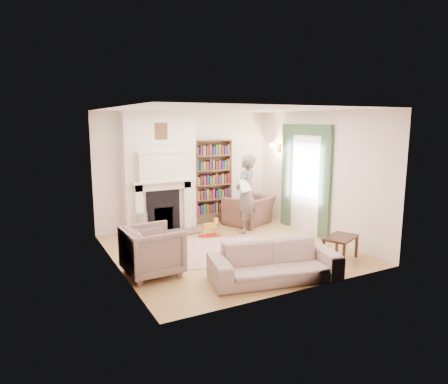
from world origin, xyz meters
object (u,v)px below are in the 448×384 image
bookcase (212,177)px  man_reading (246,194)px  armchair_left (153,251)px  coffee_table (340,248)px  armchair_reading (249,210)px  paraffin_heater (143,225)px  rocking_horse (210,228)px  sofa (275,262)px

bookcase → man_reading: (0.30, -1.15, -0.26)m
armchair_left → coffee_table: bearing=-108.6°
armchair_reading → coffee_table: 3.07m
armchair_left → paraffin_heater: (0.48, 2.24, -0.14)m
armchair_reading → armchair_left: bearing=11.5°
paraffin_heater → rocking_horse: (1.34, -0.67, -0.07)m
armchair_reading → bookcase: bearing=-58.2°
man_reading → paraffin_heater: size_ratio=3.32×
bookcase → rocking_horse: 1.60m
paraffin_heater → coffee_table: bearing=-47.9°
paraffin_heater → armchair_left: bearing=-102.1°
armchair_left → man_reading: 3.18m
armchair_left → paraffin_heater: size_ratio=1.67×
coffee_table → bookcase: bearing=79.6°
armchair_left → paraffin_heater: armchair_left is taller
sofa → paraffin_heater: size_ratio=3.84×
armchair_left → rocking_horse: (1.82, 1.57, -0.21)m
man_reading → rocking_horse: bearing=-34.4°
coffee_table → paraffin_heater: 4.28m
armchair_left → sofa: 2.05m
paraffin_heater → rocking_horse: bearing=-26.7°
armchair_left → paraffin_heater: bearing=-15.2°
armchair_left → man_reading: man_reading is taller
armchair_left → sofa: armchair_left is taller
coffee_table → rocking_horse: (-1.52, 2.50, -0.02)m
man_reading → coffee_table: (0.60, -2.46, -0.69)m
bookcase → coffee_table: size_ratio=2.64×
sofa → man_reading: size_ratio=1.16×
armchair_left → bookcase: bearing=-45.4°
armchair_reading → rocking_horse: 1.49m
armchair_left → coffee_table: size_ratio=1.31×
armchair_reading → armchair_left: (-3.20, -2.13, 0.06)m
bookcase → rocking_horse: size_ratio=3.93×
sofa → rocking_horse: (0.13, 2.73, -0.10)m
bookcase → paraffin_heater: 2.20m
man_reading → armchair_reading: bearing=-159.1°
bookcase → armchair_left: bookcase is taller
bookcase → armchair_left: bearing=-132.3°
man_reading → coffee_table: man_reading is taller
man_reading → coffee_table: bearing=71.5°
armchair_reading → paraffin_heater: 2.72m
coffee_table → rocking_horse: 2.93m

